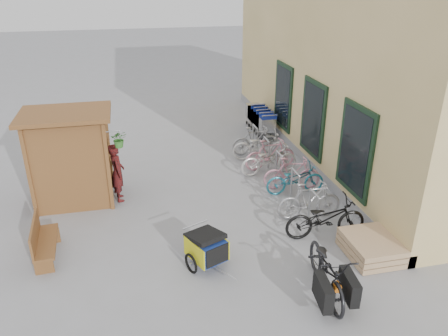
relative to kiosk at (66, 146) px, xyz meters
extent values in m
plane|color=gray|center=(3.28, -2.47, -1.55)|extent=(80.00, 80.00, 0.00)
cube|color=#E0C180|center=(9.78, 2.03, 1.95)|extent=(6.00, 13.00, 7.00)
cube|color=gray|center=(6.86, 2.03, -1.40)|extent=(0.18, 13.00, 0.30)
cube|color=black|center=(6.75, -1.97, 0.05)|extent=(0.06, 1.50, 2.20)
cube|color=black|center=(6.72, -1.97, 0.05)|extent=(0.02, 1.25, 1.95)
cube|color=black|center=(6.75, 0.53, 0.05)|extent=(0.06, 1.50, 2.20)
cube|color=black|center=(6.72, 0.53, 0.05)|extent=(0.02, 1.25, 1.95)
cube|color=black|center=(6.75, 3.03, 0.05)|extent=(0.06, 1.50, 2.20)
cube|color=black|center=(6.72, 3.03, 0.05)|extent=(0.02, 1.25, 1.95)
cube|color=brown|center=(-0.82, -0.62, -0.40)|extent=(0.09, 0.09, 2.30)
cube|color=brown|center=(0.98, -0.62, -0.40)|extent=(0.09, 0.09, 2.30)
cube|color=brown|center=(-0.82, 0.68, -0.40)|extent=(0.09, 0.09, 2.30)
cube|color=brown|center=(0.98, 0.68, -0.40)|extent=(0.09, 0.09, 2.30)
cube|color=brown|center=(-0.79, 0.03, -0.40)|extent=(0.05, 1.30, 2.30)
cube|color=brown|center=(0.08, -0.59, -0.40)|extent=(1.80, 0.05, 2.30)
cube|color=brown|center=(0.08, 0.65, -0.40)|extent=(1.80, 0.05, 2.30)
cube|color=brown|center=(0.08, 0.03, 0.80)|extent=(2.15, 1.65, 0.10)
cube|color=brown|center=(-0.12, 0.03, -0.65)|extent=(1.30, 1.15, 0.04)
cube|color=brown|center=(-0.12, 0.03, -0.05)|extent=(1.30, 1.15, 0.04)
cylinder|color=#A5A8AD|center=(1.16, -0.62, 0.50)|extent=(0.36, 0.02, 0.02)
imported|color=#306A25|center=(1.31, -0.62, 0.30)|extent=(0.38, 0.33, 0.42)
cylinder|color=#A5A8AD|center=(5.58, -2.72, -1.13)|extent=(0.05, 0.05, 0.84)
cylinder|color=#A5A8AD|center=(5.58, -2.22, -1.13)|extent=(0.05, 0.05, 0.84)
cylinder|color=#A5A8AD|center=(5.58, -2.47, -0.71)|extent=(0.05, 0.50, 0.05)
cylinder|color=#A5A8AD|center=(5.58, -1.52, -1.13)|extent=(0.05, 0.05, 0.84)
cylinder|color=#A5A8AD|center=(5.58, -1.02, -1.13)|extent=(0.05, 0.05, 0.84)
cylinder|color=#A5A8AD|center=(5.58, -1.27, -0.71)|extent=(0.05, 0.50, 0.05)
cylinder|color=#A5A8AD|center=(5.58, -0.32, -1.13)|extent=(0.05, 0.05, 0.84)
cylinder|color=#A5A8AD|center=(5.58, 0.18, -1.13)|extent=(0.05, 0.05, 0.84)
cylinder|color=#A5A8AD|center=(5.58, -0.07, -0.71)|extent=(0.05, 0.50, 0.05)
cylinder|color=#A5A8AD|center=(5.58, 0.88, -1.13)|extent=(0.05, 0.05, 0.84)
cylinder|color=#A5A8AD|center=(5.58, 1.38, -1.13)|extent=(0.05, 0.05, 0.84)
cylinder|color=#A5A8AD|center=(5.58, 1.13, -0.71)|extent=(0.05, 0.50, 0.05)
cylinder|color=#A5A8AD|center=(5.58, 2.08, -1.13)|extent=(0.05, 0.05, 0.84)
cylinder|color=#A5A8AD|center=(5.58, 2.58, -1.13)|extent=(0.05, 0.05, 0.84)
cylinder|color=#A5A8AD|center=(5.58, 2.33, -0.71)|extent=(0.05, 0.50, 0.05)
cube|color=tan|center=(6.28, -3.87, -1.48)|extent=(1.00, 1.20, 0.12)
cube|color=tan|center=(6.28, -3.87, -1.34)|extent=(1.00, 1.20, 0.12)
cube|color=tan|center=(6.28, -3.87, -1.20)|extent=(1.00, 1.20, 0.12)
cube|color=brown|center=(-0.32, -2.43, -1.17)|extent=(0.49, 1.38, 0.05)
cube|color=brown|center=(-0.50, -2.43, -0.92)|extent=(0.13, 1.36, 0.45)
cube|color=brown|center=(-0.32, -2.98, -1.37)|extent=(0.36, 0.08, 0.36)
cube|color=brown|center=(-0.32, -1.89, -1.37)|extent=(0.36, 0.08, 0.36)
cube|color=silver|center=(6.28, 3.40, -0.98)|extent=(0.53, 0.82, 0.50)
cube|color=navy|center=(6.28, 2.99, -0.64)|extent=(0.53, 0.04, 0.17)
cylinder|color=silver|center=(6.28, 2.96, -0.57)|extent=(0.56, 0.03, 0.03)
cylinder|color=black|center=(6.07, 3.07, -1.49)|extent=(0.04, 0.12, 0.12)
cube|color=silver|center=(6.28, 3.74, -0.98)|extent=(0.53, 0.82, 0.50)
cube|color=navy|center=(6.28, 3.33, -0.64)|extent=(0.53, 0.04, 0.17)
cylinder|color=silver|center=(6.28, 3.30, -0.57)|extent=(0.56, 0.03, 0.03)
cylinder|color=black|center=(6.07, 3.40, -1.49)|extent=(0.04, 0.12, 0.12)
cube|color=silver|center=(6.28, 4.08, -0.98)|extent=(0.53, 0.82, 0.50)
cube|color=navy|center=(6.28, 3.66, -0.64)|extent=(0.53, 0.04, 0.17)
cylinder|color=silver|center=(6.28, 3.63, -0.57)|extent=(0.56, 0.03, 0.03)
cylinder|color=black|center=(6.07, 3.74, -1.49)|extent=(0.04, 0.12, 0.12)
cube|color=silver|center=(6.28, 4.41, -0.98)|extent=(0.53, 0.82, 0.50)
cube|color=navy|center=(6.28, 4.00, -0.64)|extent=(0.53, 0.04, 0.17)
cylinder|color=silver|center=(6.28, 3.97, -0.57)|extent=(0.56, 0.03, 0.03)
cylinder|color=black|center=(6.07, 4.08, -1.49)|extent=(0.04, 0.12, 0.12)
cube|color=silver|center=(6.28, 4.75, -0.98)|extent=(0.53, 0.82, 0.50)
cube|color=navy|center=(6.28, 4.33, -0.64)|extent=(0.53, 0.04, 0.17)
cylinder|color=silver|center=(6.28, 4.31, -0.57)|extent=(0.56, 0.03, 0.03)
cylinder|color=black|center=(6.07, 4.41, -1.49)|extent=(0.04, 0.12, 0.12)
cube|color=navy|center=(2.86, -3.42, -1.13)|extent=(0.80, 0.89, 0.43)
cube|color=#CECA18|center=(2.59, -3.54, -1.13)|extent=(0.31, 0.68, 0.43)
cube|color=#CECA18|center=(3.13, -3.31, -1.13)|extent=(0.31, 0.68, 0.43)
cube|color=black|center=(3.01, -3.77, -1.11)|extent=(0.49, 0.23, 0.39)
cube|color=black|center=(2.84, -3.38, -0.87)|extent=(0.84, 0.88, 0.21)
torus|color=black|center=(2.52, -3.57, -1.36)|extent=(0.21, 0.41, 0.43)
torus|color=black|center=(3.20, -3.27, -1.36)|extent=(0.21, 0.41, 0.43)
cylinder|color=#B7B7BC|center=(3.11, -4.00, -1.36)|extent=(0.27, 0.59, 0.03)
cylinder|color=#B7B7BC|center=(2.70, -3.05, -0.79)|extent=(0.55, 0.26, 0.03)
imported|color=black|center=(4.88, -4.69, -1.05)|extent=(0.88, 1.96, 1.00)
cube|color=black|center=(4.56, -5.21, -1.10)|extent=(0.25, 0.67, 0.45)
cube|color=black|center=(5.07, -5.17, -1.10)|extent=(0.25, 0.67, 0.45)
cube|color=orange|center=(4.82, -5.19, -1.05)|extent=(0.14, 0.19, 0.12)
imported|color=maroon|center=(1.16, -0.15, -0.78)|extent=(0.44, 0.61, 1.55)
imported|color=black|center=(5.63, -2.98, -1.07)|extent=(1.87, 0.76, 0.96)
imported|color=#9F9FA3|center=(5.61, -2.13, -1.08)|extent=(1.60, 0.52, 0.95)
imported|color=#216F85|center=(5.76, -0.84, -1.13)|extent=(1.61, 0.61, 0.84)
imported|color=pink|center=(5.76, -0.58, -1.09)|extent=(1.60, 0.73, 0.93)
imported|color=silver|center=(5.46, 0.50, -1.10)|extent=(1.78, 0.75, 0.91)
imported|color=pink|center=(5.60, 0.82, -1.08)|extent=(1.61, 0.55, 0.95)
imported|color=silver|center=(5.54, 1.57, -1.09)|extent=(1.85, 0.88, 0.93)
imported|color=#9F9FA3|center=(5.50, 2.05, -1.08)|extent=(1.58, 0.49, 0.94)
camera|label=1|loc=(1.58, -10.62, 3.93)|focal=35.00mm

